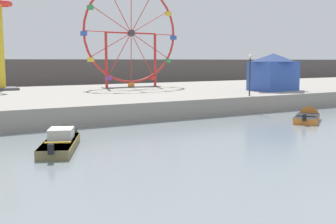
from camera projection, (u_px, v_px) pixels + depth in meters
quay_promenade at (91, 99)px, 37.29m from camera, size 110.00×22.01×1.34m
distant_town_skyline at (34, 74)px, 59.15m from camera, size 140.00×3.00×4.40m
motorboat_olive_wood at (63, 140)px, 20.27m from camera, size 3.47×5.69×1.41m
motorboat_orange_hull at (308, 117)px, 28.93m from camera, size 4.33×3.75×1.41m
ferris_wheel_red_frame at (131, 35)px, 42.90m from camera, size 10.92×1.20×11.09m
drop_tower_yellow_tower at (0, 33)px, 39.19m from camera, size 2.80×2.80×11.06m
carnival_booth_blue_tent at (273, 71)px, 39.12m from camera, size 4.75×3.70×3.58m
promenade_lamp_near at (250, 68)px, 33.07m from camera, size 0.32×0.32×3.38m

